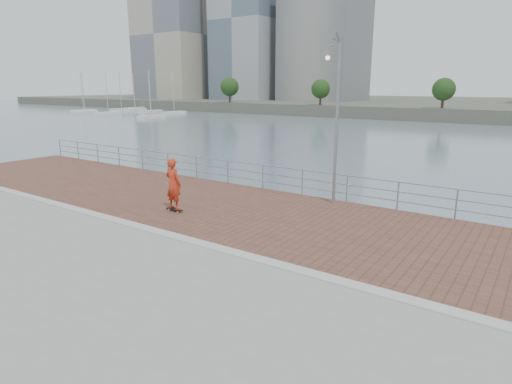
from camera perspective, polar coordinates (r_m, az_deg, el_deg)
The scene contains 9 objects.
water at distance 13.47m, azimuth -5.04°, elevation -15.51°, with size 400.00×400.00×0.00m, color slate.
seawall at distance 10.23m, azimuth -24.64°, elevation -20.75°, with size 40.00×24.00×2.00m, color gray.
brick_lane at distance 15.36m, azimuth 3.41°, elevation -3.48°, with size 40.00×6.80×0.02m, color brown.
curb at distance 12.59m, azimuth -5.24°, elevation -7.44°, with size 40.00×0.40×0.06m, color #B7B5AD.
guardrail at distance 18.09m, azimuth 9.07°, elevation 1.28°, with size 39.06×0.06×1.13m.
street_lamp at distance 16.50m, azimuth 10.25°, elevation 13.12°, with size 0.45×1.32×6.23m.
skateboard at distance 16.41m, azimuth -10.80°, elevation -2.30°, with size 0.73×0.20×0.08m.
skateboarder at distance 16.16m, azimuth -10.96°, elevation 1.06°, with size 0.70×0.46×1.93m, color red.
marina at distance 112.99m, azimuth -16.85°, elevation 10.30°, with size 31.98×25.87×9.74m.
Camera 1 is at (7.59, -8.94, 4.62)m, focal length 30.00 mm.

